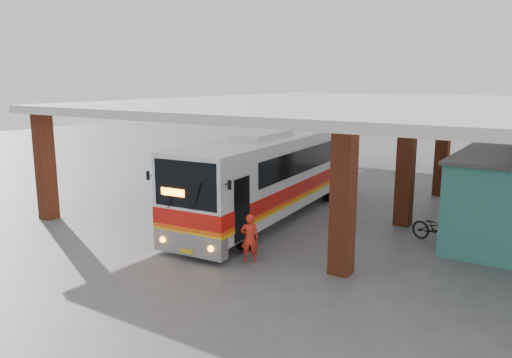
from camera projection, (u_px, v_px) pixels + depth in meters
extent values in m
plane|color=#515154|center=(299.00, 231.00, 18.78)|extent=(90.00, 90.00, 0.00)
cube|color=brown|center=(343.00, 202.00, 14.28)|extent=(0.60, 0.60, 4.35)
cube|color=brown|center=(405.00, 170.00, 19.22)|extent=(0.60, 0.60, 4.35)
cube|color=brown|center=(442.00, 152.00, 24.15)|extent=(0.60, 0.60, 4.35)
cube|color=brown|center=(45.00, 166.00, 20.15)|extent=(0.60, 0.60, 4.35)
cube|color=brown|center=(295.00, 126.00, 37.41)|extent=(0.60, 0.60, 4.35)
cube|color=beige|center=(377.00, 104.00, 22.97)|extent=(21.00, 23.00, 0.30)
cube|color=#143935|center=(454.00, 208.00, 17.97)|extent=(0.08, 0.95, 2.10)
cube|color=black|center=(472.00, 175.00, 20.29)|extent=(0.08, 1.20, 1.00)
cube|color=black|center=(471.00, 175.00, 20.30)|extent=(0.04, 1.30, 1.10)
cube|color=silver|center=(274.00, 170.00, 20.54)|extent=(3.52, 12.41, 2.86)
cube|color=silver|center=(263.00, 136.00, 19.36)|extent=(1.46, 3.15, 0.26)
cube|color=gray|center=(190.00, 243.00, 15.69)|extent=(2.60, 0.61, 0.71)
cube|color=red|center=(274.00, 184.00, 20.65)|extent=(3.56, 12.42, 0.51)
cube|color=#F6560D|center=(274.00, 191.00, 20.71)|extent=(3.56, 12.42, 0.13)
cube|color=yellow|center=(274.00, 194.00, 20.73)|extent=(3.56, 12.42, 0.10)
cube|color=black|center=(186.00, 185.00, 15.19)|extent=(2.30, 0.28, 1.48)
cube|color=black|center=(256.00, 153.00, 21.74)|extent=(0.78, 9.16, 0.92)
cube|color=black|center=(311.00, 158.00, 20.54)|extent=(0.78, 9.16, 0.92)
cube|color=#FF5905|center=(173.00, 192.00, 15.40)|extent=(0.87, 0.12, 0.22)
sphere|color=orange|center=(163.00, 240.00, 15.92)|extent=(0.18, 0.18, 0.18)
sphere|color=orange|center=(211.00, 249.00, 15.07)|extent=(0.18, 0.18, 0.18)
cube|color=yellow|center=(186.00, 251.00, 15.53)|extent=(0.46, 0.07, 0.12)
cylinder|color=black|center=(192.00, 226.00, 17.63)|extent=(0.41, 1.04, 1.02)
cylinder|color=black|center=(246.00, 235.00, 16.61)|extent=(0.41, 1.04, 1.02)
cylinder|color=black|center=(286.00, 186.00, 24.41)|extent=(0.41, 1.04, 1.02)
cylinder|color=black|center=(329.00, 190.00, 23.38)|extent=(0.41, 1.04, 1.02)
cylinder|color=black|center=(297.00, 181.00, 25.55)|extent=(0.41, 1.04, 1.02)
cylinder|color=black|center=(338.00, 185.00, 24.53)|extent=(0.41, 1.04, 1.02)
imported|color=black|center=(438.00, 229.00, 17.29)|extent=(2.10, 1.30, 1.04)
imported|color=red|center=(250.00, 238.00, 15.47)|extent=(0.68, 0.63, 1.55)
cube|color=#B32313|center=(468.00, 213.00, 20.48)|extent=(0.52, 0.52, 0.06)
cube|color=#B32313|center=(474.00, 206.00, 20.35)|extent=(0.14, 0.44, 0.63)
cylinder|color=black|center=(464.00, 216.00, 20.41)|extent=(0.03, 0.03, 0.21)
cylinder|color=black|center=(473.00, 217.00, 20.28)|extent=(0.03, 0.03, 0.21)
cylinder|color=black|center=(463.00, 214.00, 20.73)|extent=(0.03, 0.03, 0.21)
cylinder|color=black|center=(473.00, 215.00, 20.60)|extent=(0.03, 0.03, 0.21)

